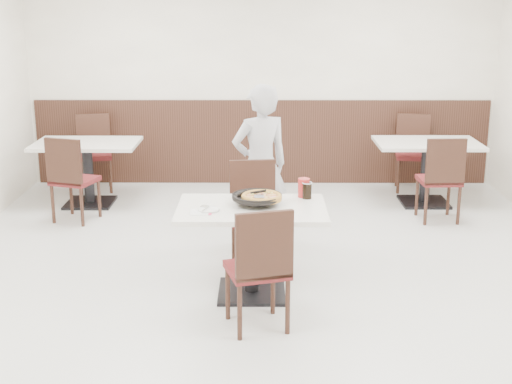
{
  "coord_description": "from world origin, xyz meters",
  "views": [
    {
      "loc": [
        -0.03,
        -5.69,
        2.38
      ],
      "look_at": [
        -0.06,
        -0.3,
        0.9
      ],
      "focal_mm": 50.0,
      "sensor_mm": 36.0,
      "label": 1
    }
  ],
  "objects_px": {
    "bg_chair_left_far": "(94,154)",
    "bg_chair_right_far": "(413,154)",
    "chair_near": "(257,267)",
    "side_plate": "(209,210)",
    "main_table": "(252,251)",
    "chair_far": "(255,216)",
    "bg_chair_left_near": "(75,178)",
    "diner_person": "(260,166)",
    "red_cup": "(304,188)",
    "bg_chair_right_near": "(439,178)",
    "bg_table_right": "(426,173)",
    "pizza": "(262,198)",
    "bg_table_left": "(88,173)",
    "cola_glass": "(307,191)",
    "pizza_pan": "(257,200)"
  },
  "relations": [
    {
      "from": "bg_chair_left_far",
      "to": "side_plate",
      "type": "bearing_deg",
      "value": 103.44
    },
    {
      "from": "cola_glass",
      "to": "bg_table_left",
      "type": "xyz_separation_m",
      "value": [
        -2.42,
        2.4,
        -0.44
      ]
    },
    {
      "from": "bg_chair_left_far",
      "to": "bg_chair_right_far",
      "type": "xyz_separation_m",
      "value": [
        4.02,
        0.03,
        0.0
      ]
    },
    {
      "from": "pizza",
      "to": "bg_table_right",
      "type": "xyz_separation_m",
      "value": [
        1.95,
        2.66,
        -0.44
      ]
    },
    {
      "from": "side_plate",
      "to": "diner_person",
      "type": "bearing_deg",
      "value": 73.07
    },
    {
      "from": "bg_chair_left_far",
      "to": "bg_table_right",
      "type": "xyz_separation_m",
      "value": [
        4.05,
        -0.57,
        -0.1
      ]
    },
    {
      "from": "chair_near",
      "to": "bg_table_right",
      "type": "bearing_deg",
      "value": 42.86
    },
    {
      "from": "chair_far",
      "to": "side_plate",
      "type": "distance_m",
      "value": 0.88
    },
    {
      "from": "bg_table_left",
      "to": "bg_chair_left_far",
      "type": "height_order",
      "value": "bg_chair_left_far"
    },
    {
      "from": "side_plate",
      "to": "bg_chair_left_far",
      "type": "xyz_separation_m",
      "value": [
        -1.68,
        3.38,
        -0.28
      ]
    },
    {
      "from": "cola_glass",
      "to": "bg_table_right",
      "type": "height_order",
      "value": "cola_glass"
    },
    {
      "from": "pizza_pan",
      "to": "bg_chair_right_far",
      "type": "height_order",
      "value": "bg_chair_right_far"
    },
    {
      "from": "cola_glass",
      "to": "bg_chair_right_far",
      "type": "xyz_separation_m",
      "value": [
        1.54,
        3.04,
        -0.34
      ]
    },
    {
      "from": "bg_chair_left_near",
      "to": "pizza_pan",
      "type": "bearing_deg",
      "value": -26.4
    },
    {
      "from": "side_plate",
      "to": "bg_chair_right_far",
      "type": "height_order",
      "value": "bg_chair_right_far"
    },
    {
      "from": "chair_near",
      "to": "diner_person",
      "type": "xyz_separation_m",
      "value": [
        0.02,
        1.85,
        0.32
      ]
    },
    {
      "from": "bg_chair_left_near",
      "to": "side_plate",
      "type": "bearing_deg",
      "value": -34.71
    },
    {
      "from": "chair_near",
      "to": "bg_table_right",
      "type": "distance_m",
      "value": 3.86
    },
    {
      "from": "chair_near",
      "to": "side_plate",
      "type": "distance_m",
      "value": 0.7
    },
    {
      "from": "main_table",
      "to": "chair_near",
      "type": "height_order",
      "value": "chair_near"
    },
    {
      "from": "bg_chair_right_near",
      "to": "bg_chair_right_far",
      "type": "bearing_deg",
      "value": 87.83
    },
    {
      "from": "bg_table_right",
      "to": "side_plate",
      "type": "bearing_deg",
      "value": -130.15
    },
    {
      "from": "main_table",
      "to": "bg_chair_right_far",
      "type": "bearing_deg",
      "value": 58.76
    },
    {
      "from": "pizza",
      "to": "side_plate",
      "type": "bearing_deg",
      "value": -160.47
    },
    {
      "from": "main_table",
      "to": "chair_far",
      "type": "xyz_separation_m",
      "value": [
        0.02,
        0.64,
        0.1
      ]
    },
    {
      "from": "red_cup",
      "to": "bg_table_right",
      "type": "bearing_deg",
      "value": 56.4
    },
    {
      "from": "chair_near",
      "to": "pizza_pan",
      "type": "relative_size",
      "value": 2.71
    },
    {
      "from": "chair_far",
      "to": "red_cup",
      "type": "xyz_separation_m",
      "value": [
        0.42,
        -0.34,
        0.35
      ]
    },
    {
      "from": "pizza",
      "to": "diner_person",
      "type": "height_order",
      "value": "diner_person"
    },
    {
      "from": "chair_near",
      "to": "bg_chair_right_far",
      "type": "xyz_separation_m",
      "value": [
        1.95,
        3.91,
        0.0
      ]
    },
    {
      "from": "bg_chair_left_near",
      "to": "pizza",
      "type": "bearing_deg",
      "value": -26.11
    },
    {
      "from": "chair_near",
      "to": "red_cup",
      "type": "relative_size",
      "value": 5.94
    },
    {
      "from": "side_plate",
      "to": "bg_table_left",
      "type": "relative_size",
      "value": 0.14
    },
    {
      "from": "red_cup",
      "to": "bg_table_left",
      "type": "height_order",
      "value": "red_cup"
    },
    {
      "from": "chair_far",
      "to": "bg_table_left",
      "type": "xyz_separation_m",
      "value": [
        -1.98,
        2.01,
        -0.1
      ]
    },
    {
      "from": "bg_chair_right_near",
      "to": "bg_chair_right_far",
      "type": "distance_m",
      "value": 1.26
    },
    {
      "from": "chair_far",
      "to": "bg_chair_left_near",
      "type": "xyz_separation_m",
      "value": [
        -1.97,
        1.37,
        0.0
      ]
    },
    {
      "from": "side_plate",
      "to": "red_cup",
      "type": "distance_m",
      "value": 0.88
    },
    {
      "from": "main_table",
      "to": "bg_table_right",
      "type": "relative_size",
      "value": 1.0
    },
    {
      "from": "bg_table_left",
      "to": "bg_table_right",
      "type": "relative_size",
      "value": 1.0
    },
    {
      "from": "side_plate",
      "to": "bg_chair_left_near",
      "type": "relative_size",
      "value": 0.17
    },
    {
      "from": "bg_chair_left_far",
      "to": "bg_chair_right_far",
      "type": "bearing_deg",
      "value": 167.38
    },
    {
      "from": "red_cup",
      "to": "bg_chair_right_far",
      "type": "relative_size",
      "value": 0.17
    },
    {
      "from": "pizza_pan",
      "to": "red_cup",
      "type": "bearing_deg",
      "value": 31.74
    },
    {
      "from": "chair_near",
      "to": "side_plate",
      "type": "xyz_separation_m",
      "value": [
        -0.38,
        0.51,
        0.28
      ]
    },
    {
      "from": "pizza_pan",
      "to": "side_plate",
      "type": "height_order",
      "value": "pizza_pan"
    },
    {
      "from": "red_cup",
      "to": "chair_far",
      "type": "bearing_deg",
      "value": 140.9
    },
    {
      "from": "bg_chair_right_far",
      "to": "bg_table_right",
      "type": "bearing_deg",
      "value": 100.28
    },
    {
      "from": "pizza_pan",
      "to": "red_cup",
      "type": "xyz_separation_m",
      "value": [
        0.4,
        0.24,
        0.04
      ]
    },
    {
      "from": "bg_chair_left_far",
      "to": "pizza_pan",
      "type": "bearing_deg",
      "value": 109.69
    }
  ]
}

